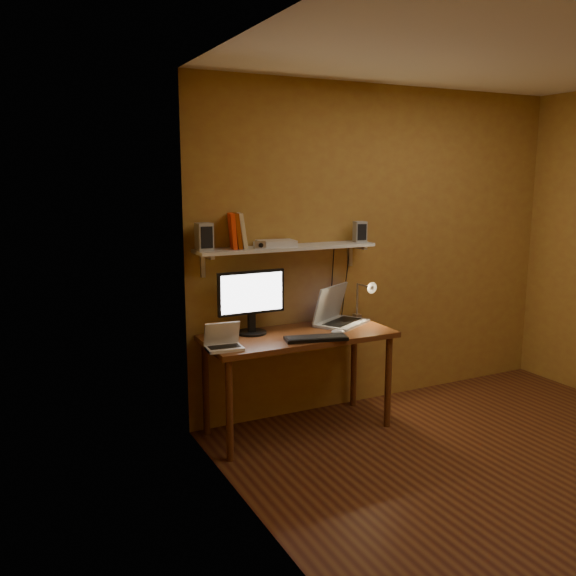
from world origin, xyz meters
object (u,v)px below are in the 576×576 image
keyboard (316,338)px  desk_lamp (365,295)px  desk (298,345)px  mouse (338,332)px  wall_shelf (287,248)px  monitor (251,299)px  shelf_camera (260,245)px  laptop (337,314)px  router (276,243)px  speaker_right (360,232)px  netbook (223,341)px  speaker_left (204,237)px

keyboard → desk_lamp: bearing=42.1°
desk → mouse: mouse is taller
wall_shelf → mouse: wall_shelf is taller
monitor → shelf_camera: bearing=-34.1°
laptop → router: router is taller
mouse → speaker_right: size_ratio=0.62×
keyboard → shelf_camera: shelf_camera is taller
mouse → shelf_camera: size_ratio=1.08×
netbook → speaker_left: 0.75m
speaker_right → router: 0.72m
mouse → router: 0.79m
monitor → speaker_left: size_ratio=2.69×
monitor → shelf_camera: size_ratio=5.54×
netbook → keyboard: 0.67m
desk → router: router is taller
netbook → speaker_right: (1.27, 0.32, 0.65)m
speaker_left → shelf_camera: 0.40m
speaker_left → laptop: bearing=-4.9°
keyboard → mouse: mouse is taller
desk_lamp → netbook: bearing=-169.0°
laptop → netbook: 1.08m
laptop → speaker_left: size_ratio=2.62×
monitor → mouse: monitor is taller
netbook → speaker_right: speaker_right is taller
router → shelf_camera: bearing=-153.0°
desk → laptop: (0.41, 0.14, 0.16)m
speaker_right → shelf_camera: (-0.89, -0.08, -0.05)m
desk_lamp → wall_shelf: bearing=174.1°
desk → keyboard: (0.03, -0.21, 0.10)m
laptop → netbook: (-1.04, -0.27, -0.03)m
netbook → keyboard: size_ratio=0.58×
laptop → keyboard: size_ratio=1.14×
wall_shelf → router: router is taller
mouse → desk_lamp: 0.53m
monitor → desk_lamp: monitor is taller
laptop → router: 0.75m
desk → shelf_camera: (-0.25, 0.12, 0.74)m
wall_shelf → router: size_ratio=5.12×
keyboard → shelf_camera: bearing=144.7°
monitor → speaker_left: bearing=170.9°
laptop → keyboard: laptop is taller
netbook → speaker_right: size_ratio=1.58×
wall_shelf → mouse: (0.25, -0.34, -0.59)m
laptop → mouse: laptop is taller
wall_shelf → keyboard: bearing=-85.9°
wall_shelf → desk_lamp: size_ratio=3.73×
desk → speaker_right: 1.04m
wall_shelf → netbook: size_ratio=5.51×
desk → desk_lamp: bearing=10.8°
laptop → speaker_right: size_ratio=3.13×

